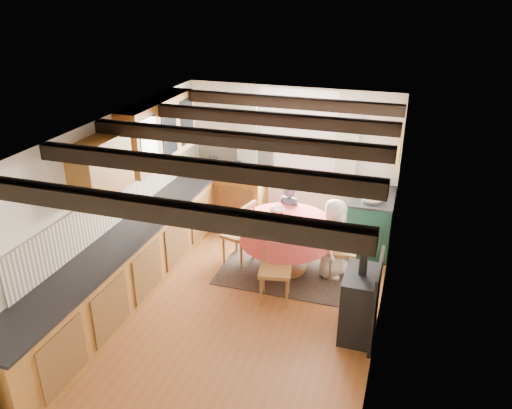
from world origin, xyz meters
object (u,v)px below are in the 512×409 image
(cast_iron_stove, at_px, (361,288))
(child_far, at_px, (289,217))
(cup, at_px, (272,211))
(aga_range, at_px, (371,222))
(chair_near, at_px, (275,268))
(chair_right, at_px, (342,248))
(dining_table, at_px, (286,246))
(chair_left, at_px, (238,232))
(child_right, at_px, (334,238))

(cast_iron_stove, distance_m, child_far, 2.23)
(cast_iron_stove, height_order, cup, cast_iron_stove)
(aga_range, xyz_separation_m, child_far, (-1.22, -0.44, 0.10))
(chair_near, relative_size, cast_iron_stove, 0.75)
(aga_range, relative_size, cast_iron_stove, 0.77)
(chair_right, height_order, child_far, child_far)
(cast_iron_stove, relative_size, cup, 14.39)
(chair_near, bearing_deg, cup, 98.28)
(dining_table, relative_size, chair_left, 1.35)
(child_right, bearing_deg, chair_near, 150.90)
(chair_right, bearing_deg, child_right, 84.64)
(chair_left, bearing_deg, cup, 122.13)
(chair_near, relative_size, cup, 10.75)
(cast_iron_stove, xyz_separation_m, child_far, (-1.33, 1.79, -0.09))
(child_right, bearing_deg, cup, 89.21)
(chair_left, distance_m, aga_range, 2.12)
(dining_table, height_order, chair_near, chair_near)
(dining_table, distance_m, child_far, 0.65)
(child_far, bearing_deg, cup, 85.71)
(dining_table, height_order, cast_iron_stove, cast_iron_stove)
(aga_range, height_order, child_right, child_right)
(dining_table, relative_size, chair_right, 1.43)
(cast_iron_stove, bearing_deg, aga_range, 92.83)
(dining_table, distance_m, chair_right, 0.83)
(chair_near, bearing_deg, chair_right, 38.81)
(chair_right, distance_m, child_right, 0.19)
(chair_near, height_order, chair_right, chair_near)
(chair_right, xyz_separation_m, child_far, (-0.93, 0.54, 0.10))
(child_far, xyz_separation_m, cup, (-0.16, -0.43, 0.28))
(chair_right, xyz_separation_m, cup, (-1.09, 0.11, 0.38))
(chair_right, height_order, aga_range, aga_range)
(chair_left, height_order, aga_range, chair_left)
(chair_left, relative_size, aga_range, 0.97)
(chair_left, bearing_deg, dining_table, 101.24)
(chair_left, xyz_separation_m, cast_iron_stove, (1.97, -1.21, 0.16))
(cup, bearing_deg, cast_iron_stove, -42.44)
(dining_table, distance_m, cast_iron_stove, 1.71)
(cup, bearing_deg, child_right, -7.17)
(cast_iron_stove, xyz_separation_m, cup, (-1.49, 1.36, 0.19))
(child_far, bearing_deg, child_right, 161.69)
(aga_range, distance_m, child_right, 1.08)
(child_far, height_order, cup, child_far)
(chair_left, height_order, child_far, child_far)
(chair_left, height_order, chair_right, chair_left)
(chair_left, height_order, cast_iron_stove, cast_iron_stove)
(dining_table, xyz_separation_m, chair_near, (0.07, -0.79, 0.09))
(dining_table, bearing_deg, chair_right, 5.68)
(cup, bearing_deg, chair_near, -71.28)
(chair_near, xyz_separation_m, cup, (-0.33, 0.99, 0.35))
(dining_table, distance_m, chair_left, 0.75)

